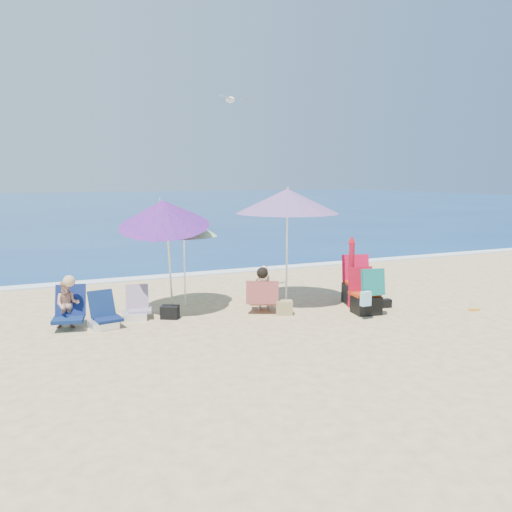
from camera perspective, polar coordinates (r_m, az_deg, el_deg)
name	(u,v)px	position (r m, az deg, el deg)	size (l,w,h in m)	color
ground	(292,320)	(9.87, 3.94, -7.03)	(120.00, 120.00, 0.00)	#D8BC84
sea	(79,205)	(53.67, -18.87, 5.35)	(120.00, 80.00, 0.12)	navy
foam	(207,273)	(14.47, -5.40, -1.90)	(120.00, 0.50, 0.04)	white
umbrella_turquoise	(287,201)	(10.82, 3.46, 6.04)	(2.64, 2.64, 2.47)	white
umbrella_striped	(182,226)	(10.75, -8.10, 3.28)	(1.57, 1.57, 1.91)	white
umbrella_blue	(164,213)	(10.16, -10.12, 4.66)	(2.34, 2.38, 2.42)	silver
furled_umbrella	(351,268)	(10.82, 10.43, -1.33)	(0.20, 0.21, 1.49)	#A80C21
chair_navy	(104,318)	(9.73, -16.37, -6.57)	(0.60, 0.63, 0.64)	#0C1B47
chair_rainbow	(136,310)	(10.19, -13.00, -5.80)	(0.61, 0.64, 0.61)	#DB4D58
camp_chair_left	(357,289)	(11.29, 11.06, -3.57)	(0.74, 0.74, 1.02)	#B6260D
camp_chair_right	(366,297)	(10.42, 12.05, -4.44)	(0.67, 0.77, 0.94)	#AF2F0C
person_center	(263,290)	(10.35, 0.77, -3.70)	(0.78, 0.78, 0.93)	tan
person_left	(68,304)	(9.83, -19.96, -4.98)	(0.66, 0.73, 0.96)	tan
bag_black_a	(170,312)	(10.06, -9.44, -6.11)	(0.41, 0.37, 0.24)	black
bag_tan	(284,308)	(10.22, 3.12, -5.68)	(0.38, 0.33, 0.27)	#9D8B5A
bag_black_b	(385,303)	(11.08, 14.04, -5.06)	(0.25, 0.19, 0.17)	black
orange_item	(474,310)	(11.42, 22.85, -5.46)	(0.23, 0.14, 0.03)	orange
seagull	(231,100)	(11.58, -2.76, 16.78)	(0.78, 0.43, 0.13)	white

